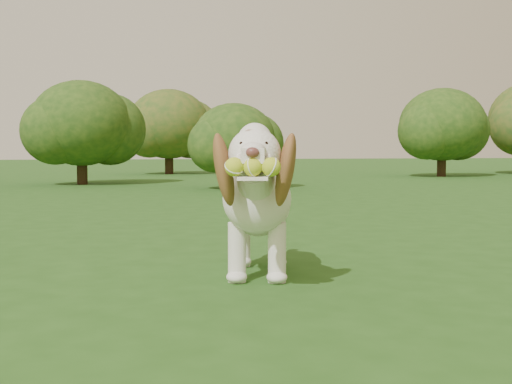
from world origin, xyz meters
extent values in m
plane|color=#224B15|center=(0.00, 0.00, 0.00)|extent=(80.00, 80.00, 0.00)
ellipsoid|color=white|center=(-0.52, 0.54, 0.34)|extent=(0.46, 0.66, 0.32)
ellipsoid|color=white|center=(-0.58, 0.32, 0.38)|extent=(0.38, 0.38, 0.31)
ellipsoid|color=white|center=(-0.46, 0.74, 0.34)|extent=(0.35, 0.35, 0.28)
cylinder|color=white|center=(-0.61, 0.21, 0.46)|extent=(0.22, 0.28, 0.24)
sphere|color=white|center=(-0.65, 0.09, 0.58)|extent=(0.27, 0.27, 0.22)
sphere|color=white|center=(-0.64, 0.11, 0.64)|extent=(0.17, 0.17, 0.14)
cube|color=white|center=(-0.68, -0.02, 0.58)|extent=(0.12, 0.15, 0.06)
ellipsoid|color=#592D28|center=(-0.70, -0.09, 0.59)|extent=(0.06, 0.05, 0.04)
cube|color=white|center=(-0.69, -0.04, 0.49)|extent=(0.15, 0.16, 0.01)
ellipsoid|color=brown|center=(-0.77, 0.14, 0.52)|extent=(0.17, 0.20, 0.33)
ellipsoid|color=brown|center=(-0.52, 0.07, 0.52)|extent=(0.15, 0.23, 0.33)
cylinder|color=white|center=(-0.43, 0.86, 0.37)|extent=(0.09, 0.16, 0.12)
cylinder|color=white|center=(-0.66, 0.36, 0.14)|extent=(0.10, 0.10, 0.27)
cylinder|color=white|center=(-0.49, 0.31, 0.14)|extent=(0.10, 0.10, 0.27)
cylinder|color=white|center=(-0.55, 0.75, 0.14)|extent=(0.10, 0.10, 0.27)
cylinder|color=white|center=(-0.38, 0.70, 0.14)|extent=(0.10, 0.10, 0.27)
sphere|color=gold|center=(-0.76, -0.05, 0.53)|extent=(0.09, 0.09, 0.07)
sphere|color=gold|center=(-0.70, -0.07, 0.53)|extent=(0.09, 0.09, 0.07)
sphere|color=gold|center=(-0.63, -0.09, 0.53)|extent=(0.09, 0.09, 0.07)
cylinder|color=#382314|center=(0.77, 7.24, 0.21)|extent=(0.13, 0.13, 0.42)
ellipsoid|color=#1B3E13|center=(0.77, 7.24, 0.78)|extent=(1.27, 1.27, 1.08)
cylinder|color=#382314|center=(-1.54, 9.08, 0.29)|extent=(0.18, 0.18, 0.58)
ellipsoid|color=#1B3E13|center=(-1.54, 9.08, 1.06)|extent=(1.74, 1.74, 1.48)
cylinder|color=#382314|center=(0.46, 13.64, 0.34)|extent=(0.21, 0.21, 0.68)
ellipsoid|color=#1B3E13|center=(0.46, 13.64, 1.25)|extent=(2.04, 2.04, 1.73)
cylinder|color=#382314|center=(6.27, 10.60, 0.32)|extent=(0.20, 0.20, 0.64)
ellipsoid|color=#1B3E13|center=(6.27, 10.60, 1.17)|extent=(1.92, 1.92, 1.63)
camera|label=1|loc=(-1.27, -2.45, 0.60)|focal=45.00mm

